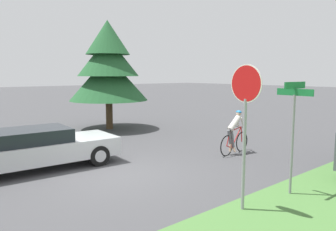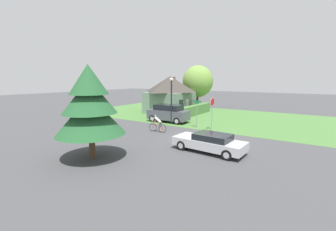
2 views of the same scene
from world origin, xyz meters
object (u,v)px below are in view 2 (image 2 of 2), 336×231
object	(u,v)px
parked_suv_right	(168,113)
sedan_left_lane	(209,142)
deciduous_tree_right	(198,81)
cyclist	(158,124)
conifer_tall_near	(90,105)
cottage_house	(170,94)
stop_sign	(212,107)
street_name_sign	(197,109)
street_lamp	(171,96)

from	to	relation	value
parked_suv_right	sedan_left_lane	bearing A→B (deg)	135.53
parked_suv_right	deciduous_tree_right	size ratio (longest dim) A/B	0.68
cyclist	deciduous_tree_right	bearing A→B (deg)	-81.99
conifer_tall_near	deciduous_tree_right	size ratio (longest dim) A/B	0.82
sedan_left_lane	cottage_house	bearing A→B (deg)	-45.38
cottage_house	cyclist	xyz separation A→B (m)	(-11.14, -5.81, -1.94)
stop_sign	deciduous_tree_right	distance (m)	15.14
sedan_left_lane	street_name_sign	world-z (taller)	street_name_sign
sedan_left_lane	street_lamp	xyz separation A→B (m)	(6.39, 7.01, 2.39)
deciduous_tree_right	street_lamp	bearing A→B (deg)	-166.54
sedan_left_lane	street_lamp	world-z (taller)	street_lamp
street_name_sign	deciduous_tree_right	xyz separation A→B (m)	(12.68, 6.06, 2.50)
sedan_left_lane	deciduous_tree_right	bearing A→B (deg)	-58.22
cottage_house	street_lamp	bearing A→B (deg)	-149.09
cyclist	stop_sign	world-z (taller)	stop_sign
street_lamp	deciduous_tree_right	xyz separation A→B (m)	(12.41, 2.97, 1.34)
cottage_house	sedan_left_lane	bearing A→B (deg)	-141.81
street_lamp	street_name_sign	xyz separation A→B (m)	(-0.27, -3.09, -1.15)
cottage_house	conifer_tall_near	world-z (taller)	conifer_tall_near
cyclist	street_name_sign	size ratio (longest dim) A/B	0.65
street_name_sign	deciduous_tree_right	bearing A→B (deg)	25.56
parked_suv_right	stop_sign	world-z (taller)	stop_sign
sedan_left_lane	parked_suv_right	distance (m)	10.77
sedan_left_lane	cyclist	xyz separation A→B (m)	(2.69, 6.13, 0.11)
cottage_house	sedan_left_lane	size ratio (longest dim) A/B	1.47
street_lamp	parked_suv_right	bearing A→B (deg)	47.63
street_lamp	deciduous_tree_right	distance (m)	12.83
cyclist	street_name_sign	world-z (taller)	street_name_sign
parked_suv_right	street_lamp	bearing A→B (deg)	135.50
street_lamp	conifer_tall_near	world-z (taller)	conifer_tall_near
cottage_house	stop_sign	xyz separation A→B (m)	(-7.89, -9.66, -0.48)
cottage_house	sedan_left_lane	distance (m)	18.39
parked_suv_right	street_name_sign	distance (m)	4.29
stop_sign	street_lamp	bearing A→B (deg)	-92.85
cottage_house	deciduous_tree_right	bearing A→B (deg)	-24.14
cyclist	parked_suv_right	distance (m)	4.92
street_lamp	stop_sign	bearing A→B (deg)	-95.43
cottage_house	street_lamp	distance (m)	8.93
cottage_house	street_name_sign	bearing A→B (deg)	-136.48
conifer_tall_near	deciduous_tree_right	bearing A→B (deg)	10.75
cottage_house	deciduous_tree_right	size ratio (longest dim) A/B	1.04
stop_sign	conifer_tall_near	world-z (taller)	conifer_tall_near
stop_sign	street_name_sign	bearing A→B (deg)	-93.67
stop_sign	conifer_tall_near	size ratio (longest dim) A/B	0.55
cyclist	conifer_tall_near	world-z (taller)	conifer_tall_near
cyclist	parked_suv_right	xyz separation A→B (m)	(4.56, 1.83, 0.24)
conifer_tall_near	deciduous_tree_right	xyz separation A→B (m)	(23.82, 4.52, 1.10)
street_lamp	deciduous_tree_right	bearing A→B (deg)	13.46
sedan_left_lane	stop_sign	size ratio (longest dim) A/B	1.57
sedan_left_lane	cyclist	distance (m)	6.69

